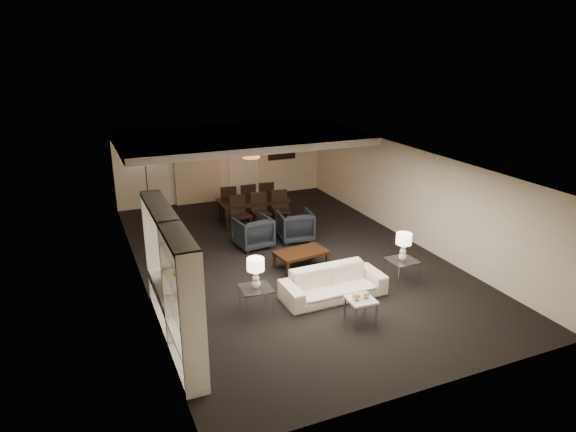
{
  "coord_description": "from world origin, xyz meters",
  "views": [
    {
      "loc": [
        -4.61,
        -10.75,
        5.09
      ],
      "look_at": [
        0.0,
        0.0,
        1.1
      ],
      "focal_mm": 32.0,
      "sensor_mm": 36.0,
      "label": 1
    }
  ],
  "objects_px": {
    "side_table_right": "(401,272)",
    "chair_fl": "(228,202)",
    "armchair_left": "(253,232)",
    "armchair_right": "(295,226)",
    "floor_lamp": "(147,183)",
    "coffee_table": "(301,260)",
    "dining_table": "(254,211)",
    "chair_nl": "(241,215)",
    "sofa": "(333,283)",
    "table_lamp_left": "(256,273)",
    "television": "(167,272)",
    "table_lamp_right": "(403,247)",
    "chair_nr": "(281,209)",
    "chair_fr": "(265,197)",
    "floor_speaker": "(166,284)",
    "chair_nm": "(261,212)",
    "side_table_left": "(256,301)",
    "pendant_light": "(251,154)",
    "vase_amber": "(177,271)",
    "vase_blue": "(189,319)",
    "chair_fm": "(246,200)",
    "marble_table": "(360,311)"
  },
  "relations": [
    {
      "from": "table_lamp_left",
      "to": "side_table_right",
      "type": "bearing_deg",
      "value": 0.0
    },
    {
      "from": "pendant_light",
      "to": "sofa",
      "type": "bearing_deg",
      "value": -92.45
    },
    {
      "from": "chair_nm",
      "to": "vase_blue",
      "type": "bearing_deg",
      "value": -120.33
    },
    {
      "from": "sofa",
      "to": "chair_nl",
      "type": "xyz_separation_m",
      "value": [
        -0.54,
        4.43,
        0.21
      ]
    },
    {
      "from": "sofa",
      "to": "marble_table",
      "type": "distance_m",
      "value": 1.1
    },
    {
      "from": "chair_nl",
      "to": "chair_fl",
      "type": "height_order",
      "value": "same"
    },
    {
      "from": "table_lamp_left",
      "to": "dining_table",
      "type": "relative_size",
      "value": 0.31
    },
    {
      "from": "armchair_right",
      "to": "television",
      "type": "bearing_deg",
      "value": 45.5
    },
    {
      "from": "table_lamp_left",
      "to": "television",
      "type": "xyz_separation_m",
      "value": [
        -1.63,
        0.24,
        0.22
      ]
    },
    {
      "from": "chair_nr",
      "to": "armchair_left",
      "type": "bearing_deg",
      "value": -130.17
    },
    {
      "from": "table_lamp_right",
      "to": "chair_nl",
      "type": "relative_size",
      "value": 0.59
    },
    {
      "from": "side_table_left",
      "to": "floor_speaker",
      "type": "distance_m",
      "value": 1.88
    },
    {
      "from": "coffee_table",
      "to": "chair_nl",
      "type": "xyz_separation_m",
      "value": [
        -0.54,
        2.83,
        0.31
      ]
    },
    {
      "from": "pendant_light",
      "to": "table_lamp_right",
      "type": "distance_m",
      "value": 6.04
    },
    {
      "from": "coffee_table",
      "to": "dining_table",
      "type": "relative_size",
      "value": 0.59
    },
    {
      "from": "television",
      "to": "chair_fr",
      "type": "height_order",
      "value": "television"
    },
    {
      "from": "side_table_right",
      "to": "chair_fl",
      "type": "xyz_separation_m",
      "value": [
        -2.24,
        5.73,
        0.25
      ]
    },
    {
      "from": "marble_table",
      "to": "table_lamp_left",
      "type": "bearing_deg",
      "value": 147.09
    },
    {
      "from": "chair_fm",
      "to": "floor_lamp",
      "type": "bearing_deg",
      "value": -29.43
    },
    {
      "from": "sofa",
      "to": "side_table_right",
      "type": "distance_m",
      "value": 1.7
    },
    {
      "from": "sofa",
      "to": "chair_nm",
      "type": "height_order",
      "value": "chair_nm"
    },
    {
      "from": "armchair_left",
      "to": "armchair_right",
      "type": "height_order",
      "value": "same"
    },
    {
      "from": "side_table_left",
      "to": "floor_speaker",
      "type": "bearing_deg",
      "value": 146.31
    },
    {
      "from": "dining_table",
      "to": "floor_speaker",
      "type": "bearing_deg",
      "value": -127.36
    },
    {
      "from": "armchair_right",
      "to": "pendant_light",
      "type": "bearing_deg",
      "value": -74.2
    },
    {
      "from": "table_lamp_right",
      "to": "television",
      "type": "relative_size",
      "value": 0.54
    },
    {
      "from": "television",
      "to": "floor_speaker",
      "type": "relative_size",
      "value": 1.22
    },
    {
      "from": "floor_speaker",
      "to": "chair_nm",
      "type": "height_order",
      "value": "chair_nm"
    },
    {
      "from": "television",
      "to": "chair_nr",
      "type": "distance_m",
      "value": 5.81
    },
    {
      "from": "side_table_left",
      "to": "floor_speaker",
      "type": "height_order",
      "value": "floor_speaker"
    },
    {
      "from": "coffee_table",
      "to": "vase_blue",
      "type": "bearing_deg",
      "value": -135.78
    },
    {
      "from": "chair_fl",
      "to": "vase_amber",
      "type": "bearing_deg",
      "value": 72.29
    },
    {
      "from": "chair_nl",
      "to": "television",
      "type": "bearing_deg",
      "value": -131.45
    },
    {
      "from": "armchair_right",
      "to": "floor_lamp",
      "type": "xyz_separation_m",
      "value": [
        -3.24,
        4.0,
        0.53
      ]
    },
    {
      "from": "armchair_right",
      "to": "chair_fl",
      "type": "distance_m",
      "value": 2.69
    },
    {
      "from": "armchair_left",
      "to": "side_table_right",
      "type": "height_order",
      "value": "armchair_left"
    },
    {
      "from": "side_table_left",
      "to": "chair_nl",
      "type": "distance_m",
      "value": 4.59
    },
    {
      "from": "table_lamp_right",
      "to": "dining_table",
      "type": "relative_size",
      "value": 0.31
    },
    {
      "from": "vase_blue",
      "to": "pendant_light",
      "type": "bearing_deg",
      "value": 64.11
    },
    {
      "from": "chair_fl",
      "to": "chair_fr",
      "type": "xyz_separation_m",
      "value": [
        1.2,
        0.0,
        0.0
      ]
    },
    {
      "from": "chair_fm",
      "to": "chair_fr",
      "type": "distance_m",
      "value": 0.6
    },
    {
      "from": "chair_fl",
      "to": "chair_fr",
      "type": "relative_size",
      "value": 1.0
    },
    {
      "from": "floor_speaker",
      "to": "chair_nm",
      "type": "xyz_separation_m",
      "value": [
        3.31,
        3.4,
        0.05
      ]
    },
    {
      "from": "pendant_light",
      "to": "side_table_left",
      "type": "xyz_separation_m",
      "value": [
        -1.95,
        -5.76,
        -1.64
      ]
    },
    {
      "from": "vase_blue",
      "to": "floor_lamp",
      "type": "relative_size",
      "value": 0.08
    },
    {
      "from": "pendant_light",
      "to": "floor_lamp",
      "type": "height_order",
      "value": "pendant_light"
    },
    {
      "from": "television",
      "to": "floor_lamp",
      "type": "xyz_separation_m",
      "value": [
        0.7,
        7.06,
        -0.15
      ]
    },
    {
      "from": "vase_amber",
      "to": "floor_speaker",
      "type": "bearing_deg",
      "value": 86.91
    },
    {
      "from": "table_lamp_left",
      "to": "chair_fr",
      "type": "xyz_separation_m",
      "value": [
        2.36,
        5.73,
        -0.34
      ]
    },
    {
      "from": "vase_amber",
      "to": "floor_speaker",
      "type": "height_order",
      "value": "vase_amber"
    }
  ]
}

